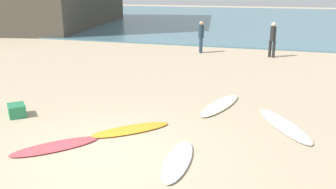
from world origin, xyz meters
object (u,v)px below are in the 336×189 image
beach_cooler (17,110)px  surfboard_5 (55,146)px  surfboard_3 (131,129)px  surfboard_0 (220,105)px  beachgoer_mid (273,38)px  surfboard_1 (284,125)px  beachgoer_near (201,35)px  surfboard_2 (178,160)px

beach_cooler → surfboard_5: bearing=-33.6°
surfboard_3 → surfboard_0: bearing=100.9°
surfboard_3 → beachgoer_mid: (2.88, 10.95, 0.92)m
surfboard_3 → surfboard_5: bearing=-84.8°
surfboard_1 → beachgoer_near: 10.65m
beachgoer_near → beach_cooler: (-2.62, -11.07, -0.75)m
surfboard_1 → surfboard_2: bearing=-154.8°
beach_cooler → beachgoer_mid: bearing=60.2°
beach_cooler → surfboard_0: bearing=25.8°
surfboard_0 → surfboard_5: bearing=-113.3°
surfboard_3 → surfboard_5: size_ratio=1.04×
surfboard_1 → surfboard_2: 3.33m
beach_cooler → beachgoer_near: bearing=76.7°
surfboard_1 → beachgoer_mid: size_ratio=1.45×
surfboard_1 → surfboard_2: same height
surfboard_1 → beachgoer_mid: (-0.68, 9.53, 0.92)m
surfboard_3 → beach_cooler: bearing=-135.1°
surfboard_3 → beachgoer_near: beachgoer_near is taller
surfboard_0 → beachgoer_near: bearing=119.9°
surfboard_5 → surfboard_2: bearing=45.5°
beachgoer_near → beach_cooler: 11.40m
surfboard_2 → beachgoer_mid: bearing=-100.6°
surfboard_3 → beachgoer_mid: beachgoer_mid is taller
surfboard_2 → beachgoer_near: size_ratio=1.16×
surfboard_2 → surfboard_3: 1.98m
surfboard_0 → surfboard_2: (-0.21, -3.76, -0.00)m
surfboard_0 → surfboard_2: size_ratio=1.26×
beachgoer_near → beach_cooler: size_ratio=2.91×
surfboard_0 → surfboard_2: 3.77m
beachgoer_near → surfboard_2: bearing=167.9°
surfboard_2 → beach_cooler: size_ratio=3.38×
surfboard_2 → beachgoer_near: (-2.29, 12.36, 0.88)m
surfboard_3 → beachgoer_near: 11.18m
surfboard_5 → beachgoer_near: 12.55m
surfboard_0 → surfboard_5: surfboard_0 is taller
surfboard_5 → beach_cooler: beach_cooler is taller
surfboard_1 → surfboard_5: surfboard_1 is taller
surfboard_3 → beachgoer_mid: bearing=121.1°
surfboard_0 → beachgoer_mid: beachgoer_mid is taller
surfboard_1 → beachgoer_near: beachgoer_near is taller
surfboard_5 → beachgoer_mid: size_ratio=1.11×
surfboard_5 → beach_cooler: 2.60m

